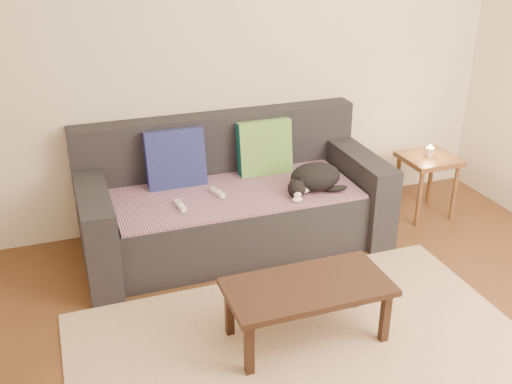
% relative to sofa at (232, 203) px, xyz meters
% --- Properties ---
extents(back_wall, '(4.50, 0.04, 2.60)m').
position_rel_sofa_xyz_m(back_wall, '(0.00, 0.43, 0.99)').
color(back_wall, beige).
rests_on(back_wall, ground).
extents(sofa, '(2.10, 0.94, 0.87)m').
position_rel_sofa_xyz_m(sofa, '(0.00, 0.00, 0.00)').
color(sofa, '#232328').
rests_on(sofa, ground).
extents(throw_blanket, '(1.66, 0.74, 0.02)m').
position_rel_sofa_xyz_m(throw_blanket, '(0.00, -0.09, 0.12)').
color(throw_blanket, '#3D2647').
rests_on(throw_blanket, sofa).
extents(cushion_navy, '(0.41, 0.17, 0.42)m').
position_rel_sofa_xyz_m(cushion_navy, '(-0.35, 0.17, 0.32)').
color(cushion_navy, '#12164F').
rests_on(cushion_navy, throw_blanket).
extents(cushion_green, '(0.40, 0.16, 0.41)m').
position_rel_sofa_xyz_m(cushion_green, '(0.31, 0.17, 0.32)').
color(cushion_green, '#0B4B49').
rests_on(cushion_green, throw_blanket).
extents(cat, '(0.44, 0.32, 0.19)m').
position_rel_sofa_xyz_m(cat, '(0.51, -0.25, 0.22)').
color(cat, black).
rests_on(cat, throw_blanket).
extents(wii_remote_a, '(0.05, 0.15, 0.03)m').
position_rel_sofa_xyz_m(wii_remote_a, '(-0.42, -0.21, 0.15)').
color(wii_remote_a, white).
rests_on(wii_remote_a, throw_blanket).
extents(wii_remote_b, '(0.07, 0.15, 0.03)m').
position_rel_sofa_xyz_m(wii_remote_b, '(-0.13, -0.10, 0.15)').
color(wii_remote_b, white).
rests_on(wii_remote_b, throw_blanket).
extents(side_table, '(0.39, 0.39, 0.49)m').
position_rel_sofa_xyz_m(side_table, '(1.56, -0.09, 0.10)').
color(side_table, brown).
rests_on(side_table, ground).
extents(candle, '(0.06, 0.06, 0.09)m').
position_rel_sofa_xyz_m(candle, '(1.56, -0.09, 0.22)').
color(candle, beige).
rests_on(candle, side_table).
extents(rug, '(2.50, 1.80, 0.01)m').
position_rel_sofa_xyz_m(rug, '(0.00, -1.42, -0.30)').
color(rug, tan).
rests_on(rug, ground).
extents(coffee_table, '(0.90, 0.45, 0.36)m').
position_rel_sofa_xyz_m(coffee_table, '(0.06, -1.19, 0.00)').
color(coffee_table, black).
rests_on(coffee_table, rug).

